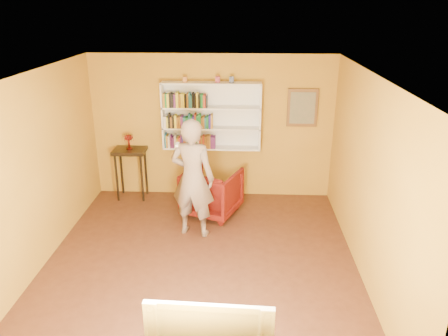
{
  "coord_description": "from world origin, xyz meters",
  "views": [
    {
      "loc": [
        0.6,
        -5.38,
        3.56
      ],
      "look_at": [
        0.31,
        0.75,
        1.21
      ],
      "focal_mm": 35.0,
      "sensor_mm": 36.0,
      "label": 1
    }
  ],
  "objects_px": {
    "ruby_lustre": "(129,139)",
    "person": "(193,178)",
    "bookshelf": "(212,116)",
    "armchair": "(212,192)",
    "television": "(210,327)",
    "console_table": "(130,158)"
  },
  "relations": [
    {
      "from": "bookshelf",
      "to": "console_table",
      "type": "distance_m",
      "value": 1.73
    },
    {
      "from": "ruby_lustre",
      "to": "armchair",
      "type": "relative_size",
      "value": 0.31
    },
    {
      "from": "ruby_lustre",
      "to": "person",
      "type": "distance_m",
      "value": 1.91
    },
    {
      "from": "ruby_lustre",
      "to": "person",
      "type": "height_order",
      "value": "person"
    },
    {
      "from": "bookshelf",
      "to": "armchair",
      "type": "height_order",
      "value": "bookshelf"
    },
    {
      "from": "console_table",
      "to": "armchair",
      "type": "xyz_separation_m",
      "value": [
        1.58,
        -0.61,
        -0.4
      ]
    },
    {
      "from": "console_table",
      "to": "bookshelf",
      "type": "bearing_deg",
      "value": 5.94
    },
    {
      "from": "ruby_lustre",
      "to": "person",
      "type": "bearing_deg",
      "value": -45.08
    },
    {
      "from": "armchair",
      "to": "television",
      "type": "distance_m",
      "value": 3.92
    },
    {
      "from": "armchair",
      "to": "person",
      "type": "distance_m",
      "value": 0.95
    },
    {
      "from": "bookshelf",
      "to": "ruby_lustre",
      "type": "height_order",
      "value": "bookshelf"
    },
    {
      "from": "armchair",
      "to": "bookshelf",
      "type": "bearing_deg",
      "value": -65.04
    },
    {
      "from": "bookshelf",
      "to": "person",
      "type": "height_order",
      "value": "bookshelf"
    },
    {
      "from": "bookshelf",
      "to": "armchair",
      "type": "relative_size",
      "value": 1.99
    },
    {
      "from": "television",
      "to": "armchair",
      "type": "bearing_deg",
      "value": 96.42
    },
    {
      "from": "armchair",
      "to": "person",
      "type": "xyz_separation_m",
      "value": [
        -0.24,
        -0.73,
        0.55
      ]
    },
    {
      "from": "armchair",
      "to": "ruby_lustre",
      "type": "bearing_deg",
      "value": 0.12
    },
    {
      "from": "console_table",
      "to": "television",
      "type": "relative_size",
      "value": 0.86
    },
    {
      "from": "armchair",
      "to": "person",
      "type": "bearing_deg",
      "value": 92.92
    },
    {
      "from": "bookshelf",
      "to": "console_table",
      "type": "height_order",
      "value": "bookshelf"
    },
    {
      "from": "console_table",
      "to": "person",
      "type": "xyz_separation_m",
      "value": [
        1.34,
        -1.34,
        0.16
      ]
    },
    {
      "from": "bookshelf",
      "to": "person",
      "type": "xyz_separation_m",
      "value": [
        -0.19,
        -1.5,
        -0.63
      ]
    }
  ]
}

